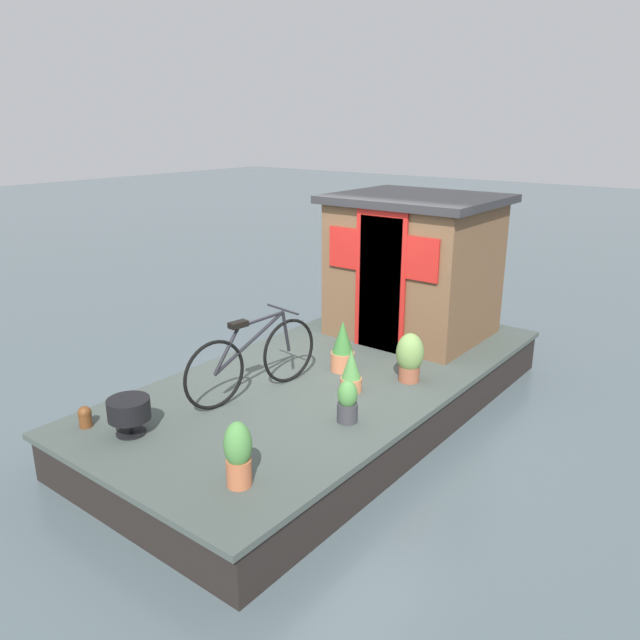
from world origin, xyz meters
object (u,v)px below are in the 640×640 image
(potted_plant_basil, at_px, (351,371))
(potted_plant_rosemary, at_px, (343,347))
(potted_plant_fern, at_px, (347,402))
(potted_plant_thyme, at_px, (238,453))
(potted_plant_geranium, at_px, (410,357))
(mooring_bollard, at_px, (85,416))
(houseboat_cabin, at_px, (414,265))
(bicycle, at_px, (253,359))
(charcoal_grill, at_px, (129,410))

(potted_plant_basil, bearing_deg, potted_plant_rosemary, 45.25)
(potted_plant_basil, xyz_separation_m, potted_plant_fern, (-0.61, -0.39, -0.02))
(potted_plant_basil, bearing_deg, potted_plant_fern, -147.67)
(potted_plant_fern, bearing_deg, potted_plant_thyme, 178.52)
(potted_plant_geranium, relative_size, mooring_bollard, 2.66)
(houseboat_cabin, relative_size, potted_plant_geranium, 3.70)
(bicycle, xyz_separation_m, potted_plant_thyme, (-1.35, -1.12, -0.12))
(potted_plant_rosemary, relative_size, potted_plant_basil, 1.29)
(bicycle, height_order, mooring_bollard, bicycle)
(bicycle, xyz_separation_m, potted_plant_fern, (0.09, -1.16, -0.19))
(potted_plant_rosemary, xyz_separation_m, mooring_bollard, (-2.66, 1.11, -0.18))
(bicycle, xyz_separation_m, mooring_bollard, (-1.54, 0.75, -0.29))
(mooring_bollard, bearing_deg, charcoal_grill, -68.58)
(potted_plant_thyme, relative_size, potted_plant_geranium, 1.00)
(houseboat_cabin, bearing_deg, potted_plant_fern, -162.42)
(potted_plant_rosemary, bearing_deg, houseboat_cabin, 1.84)
(charcoal_grill, height_order, mooring_bollard, charcoal_grill)
(potted_plant_rosemary, bearing_deg, potted_plant_basil, -134.75)
(houseboat_cabin, relative_size, mooring_bollard, 9.83)
(mooring_bollard, bearing_deg, potted_plant_thyme, -84.07)
(houseboat_cabin, bearing_deg, charcoal_grill, 171.89)
(charcoal_grill, bearing_deg, potted_plant_thyme, -89.44)
(potted_plant_thyme, bearing_deg, charcoal_grill, 90.56)
(potted_plant_thyme, relative_size, mooring_bollard, 2.65)
(houseboat_cabin, bearing_deg, mooring_bollard, 166.36)
(houseboat_cabin, height_order, potted_plant_geranium, houseboat_cabin)
(bicycle, distance_m, potted_plant_geranium, 1.74)
(potted_plant_geranium, relative_size, charcoal_grill, 1.42)
(houseboat_cabin, relative_size, potted_plant_thyme, 3.71)
(potted_plant_fern, relative_size, mooring_bollard, 2.02)
(charcoal_grill, bearing_deg, potted_plant_basil, -27.17)
(bicycle, height_order, potted_plant_basil, bicycle)
(potted_plant_fern, bearing_deg, mooring_bollard, 130.55)
(houseboat_cabin, xyz_separation_m, bicycle, (-2.80, 0.30, -0.55))
(potted_plant_geranium, distance_m, charcoal_grill, 3.04)
(houseboat_cabin, height_order, potted_plant_rosemary, houseboat_cabin)
(potted_plant_geranium, bearing_deg, bicycle, 139.65)
(potted_plant_rosemary, xyz_separation_m, charcoal_grill, (-2.48, 0.65, -0.05))
(potted_plant_basil, distance_m, charcoal_grill, 2.32)
(houseboat_cabin, bearing_deg, bicycle, 173.89)
(bicycle, xyz_separation_m, potted_plant_rosemary, (1.12, -0.35, -0.11))
(potted_plant_geranium, xyz_separation_m, charcoal_grill, (-2.69, 1.42, -0.05))
(potted_plant_thyme, bearing_deg, potted_plant_basil, 9.71)
(potted_plant_thyme, distance_m, mooring_bollard, 1.89)
(potted_plant_fern, bearing_deg, bicycle, 94.57)
(potted_plant_thyme, bearing_deg, houseboat_cabin, 11.19)
(potted_plant_basil, bearing_deg, potted_plant_thyme, -170.29)
(charcoal_grill, distance_m, mooring_bollard, 0.51)
(bicycle, relative_size, potted_plant_geranium, 3.04)
(potted_plant_rosemary, height_order, potted_plant_fern, potted_plant_rosemary)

